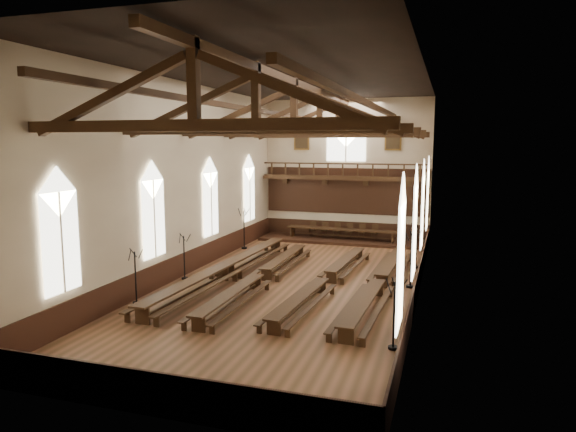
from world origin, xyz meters
The scene contains 21 objects.
ground centered at (0.00, 0.00, 0.00)m, with size 26.00×26.00×0.00m, color brown.
room_walls centered at (0.00, 0.00, 6.46)m, with size 26.00×26.00×26.00m.
wainscot_band centered at (0.00, 0.00, 0.60)m, with size 12.00×26.00×1.20m.
side_windows centered at (0.00, 0.00, 3.74)m, with size 11.85×19.80×4.50m.
end_window centered at (0.00, 12.90, 7.22)m, with size 2.80×0.12×3.80m.
minstrels_gallery centered at (0.00, 12.66, 3.91)m, with size 11.80×1.24×3.70m.
portraits centered at (0.00, 12.90, 7.10)m, with size 7.75×0.09×1.45m.
roof_trusses centered at (0.00, 0.00, 8.22)m, with size 11.70×25.70×2.80m.
refectory_row_a centered at (-3.57, -0.20, 0.58)m, with size 1.92×14.91×0.80m.
refectory_row_b centered at (-1.44, -0.74, 0.50)m, with size 1.40×13.85×0.69m.
refectory_row_c centered at (1.74, -0.32, 0.48)m, with size 1.74×13.68×0.66m.
refectory_row_d centered at (4.25, -0.17, 0.52)m, with size 1.72×14.12×0.71m.
dais centered at (0.02, 11.40, 0.09)m, with size 11.40×2.83×0.19m, color #361A10.
high_table centered at (0.02, 11.40, 0.81)m, with size 7.84×1.25×0.73m.
high_chairs centered at (0.02, 12.16, 0.74)m, with size 4.97×0.48×1.01m.
candelabrum_left_near centered at (-5.55, -5.13, 0.74)m, with size 0.73×0.72×2.44m.
candelabrum_left_mid centered at (-5.55, -0.88, 0.72)m, with size 0.69×0.71×2.37m.
candelabrum_left_far centered at (-5.55, 7.12, 0.81)m, with size 0.81×0.76×2.68m.
candelabrum_right_near centered at (5.55, -6.79, 0.75)m, with size 0.72×0.74×2.47m.
candelabrum_right_mid centered at (5.55, 0.99, 0.87)m, with size 0.84×0.84×2.85m.
candelabrum_right_far centered at (5.55, 5.12, 0.77)m, with size 0.76×0.75×2.55m.
Camera 1 is at (7.11, -23.59, 6.90)m, focal length 32.00 mm.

